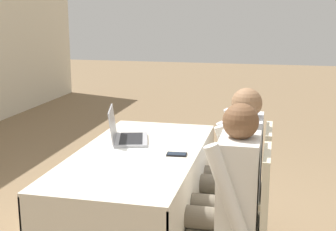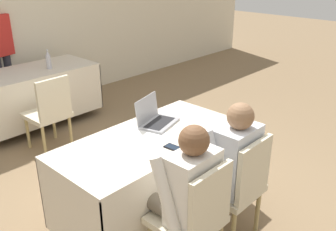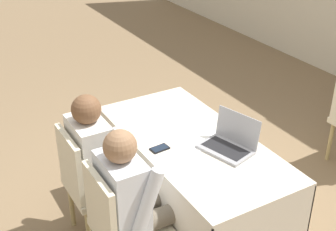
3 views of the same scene
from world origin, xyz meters
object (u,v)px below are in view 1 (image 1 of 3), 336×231
cell_phone (177,154)px  person_checkered_shirt (225,190)px  chair_near_left (242,218)px  person_white_shirt (233,161)px  chair_near_right (248,185)px  laptop (126,135)px

cell_phone → person_checkered_shirt: 0.43m
person_checkered_shirt → chair_near_left: bearing=90.0°
chair_near_left → person_white_shirt: 0.56m
cell_phone → chair_near_right: 0.58m
chair_near_right → person_white_shirt: person_white_shirt is taller
chair_near_left → chair_near_right: bearing=-180.0°
chair_near_left → person_checkered_shirt: 0.19m
laptop → chair_near_right: bearing=-102.8°
person_checkered_shirt → person_white_shirt: 0.52m
laptop → chair_near_left: bearing=-135.3°
chair_near_left → cell_phone: bearing=-120.1°
cell_phone → person_checkered_shirt: size_ratio=0.11×
chair_near_right → person_white_shirt: size_ratio=0.78×
cell_phone → chair_near_left: (-0.25, -0.43, -0.27)m
laptop → person_checkered_shirt: bearing=-138.6°
cell_phone → person_checkered_shirt: (-0.25, -0.33, -0.11)m
cell_phone → chair_near_left: bearing=-124.9°
chair_near_right → person_checkered_shirt: bearing=-11.1°
cell_phone → chair_near_right: chair_near_right is taller
person_white_shirt → laptop: bearing=-86.7°
laptop → chair_near_right: 0.90m
chair_near_left → chair_near_right: 0.52m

